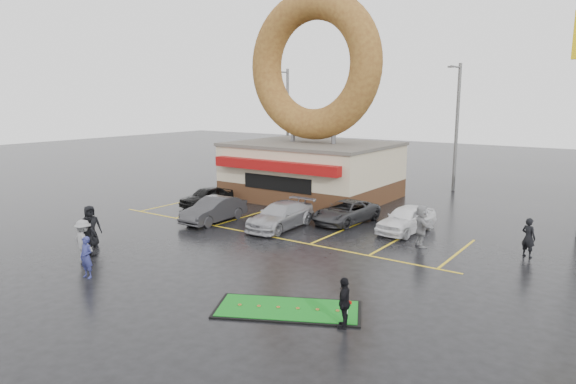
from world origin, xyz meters
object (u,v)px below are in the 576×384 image
Objects in this scene: car_black at (207,197)px; dumpster at (267,180)px; donut_shop at (313,131)px; car_dgrey at (214,210)px; car_silver at (281,216)px; putting_green at (288,309)px; person_cameraman at (344,303)px; car_white at (407,219)px; streetlight_left at (287,120)px; streetlight_mid at (457,124)px; person_blue at (86,257)px; car_grey at (346,212)px.

car_black is 7.15m from dumpster.
car_dgrey is (-0.58, -8.95, -3.80)m from donut_shop.
car_silver is 0.91× the size of putting_green.
car_black is 18.29m from person_cameraman.
car_black is at bearing -167.44° from car_white.
person_cameraman is (12.10, -7.32, 0.10)m from car_dgrey.
streetlight_mid is at bearing 4.09° from streetlight_left.
car_silver is 2.52× the size of dumpster.
person_blue is at bearing -71.07° from streetlight_left.
streetlight_mid is (7.00, 7.95, 0.32)m from donut_shop.
car_white is 2.21× the size of dumpster.
donut_shop is 18.54m from person_blue.
car_black is at bearing 142.94° from putting_green.
car_dgrey is 7.14m from car_grey.
car_silver is at bearing -103.63° from streetlight_mid.
dumpster is at bearing 103.11° from person_blue.
person_cameraman is at bearing 5.80° from person_blue.
streetlight_left is at bearing 111.02° from car_dgrey.
car_black reaches higher than putting_green.
donut_shop reaches higher than car_grey.
car_silver is (3.15, -7.93, -3.81)m from donut_shop.
car_silver is at bearing 127.34° from putting_green.
car_grey is 11.46m from dumpster.
car_white is (9.36, 3.98, 0.01)m from car_dgrey.
car_grey is (5.35, -4.97, -3.87)m from donut_shop.
donut_shop is 9.74m from car_dgrey.
car_grey is (5.92, 3.98, -0.08)m from car_dgrey.
streetlight_left is at bearing 123.03° from car_silver.
person_cameraman is at bearing -54.69° from donut_shop.
car_grey is 0.85× the size of putting_green.
car_dgrey is at bearing -139.25° from car_grey.
car_white is (5.63, 2.96, 0.02)m from car_silver.
streetlight_mid is at bearing 171.68° from person_cameraman.
streetlight_left is 14.19m from car_black.
person_blue is (-5.41, -26.05, -3.99)m from streetlight_mid.
person_cameraman is at bearing -54.48° from car_grey.
car_dgrey reaches higher than dumpster.
car_white is at bearing 22.04° from car_dgrey.
car_silver is 2.87× the size of person_blue.
dumpster is (-13.29, 5.85, -0.03)m from car_white.
car_dgrey is at bearing 144.11° from putting_green.
car_white is 2.51× the size of person_blue.
streetlight_mid is 13.68m from car_grey.
person_blue is at bearing -98.42° from person_cameraman.
streetlight_left reaches higher than car_black.
person_cameraman is 2.17m from putting_green.
car_grey is at bearing -28.08° from dumpster.
car_silver is (10.15, -14.88, -4.12)m from streetlight_left.
streetlight_left reaches higher than person_blue.
streetlight_left is 2.11× the size of car_grey.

